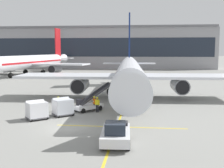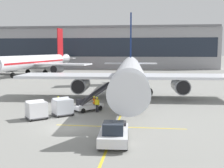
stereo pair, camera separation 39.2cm
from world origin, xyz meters
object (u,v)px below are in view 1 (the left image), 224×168
at_px(baggage_cart_second, 37,110).
at_px(ground_crew_by_carts, 97,104).
at_px(belt_loader, 90,103).
at_px(pushback_tug, 116,133).
at_px(baggage_cart_lead, 63,106).
at_px(parked_airplane, 129,73).
at_px(safety_cone_engine_keepout, 82,101).
at_px(ground_crew_by_loader, 94,102).
at_px(ground_crew_marshaller, 58,103).
at_px(ground_crew_wingwalker, 60,106).
at_px(distant_airplane, 32,62).

height_order(baggage_cart_second, ground_crew_by_carts, baggage_cart_second).
bearing_deg(belt_loader, pushback_tug, -69.88).
distance_m(baggage_cart_lead, ground_crew_by_carts, 3.98).
xyz_separation_m(parked_airplane, baggage_cart_second, (-8.66, -13.83, -2.64)).
bearing_deg(safety_cone_engine_keepout, ground_crew_by_loader, -60.21).
xyz_separation_m(parked_airplane, ground_crew_marshaller, (-7.56, -10.10, -2.64)).
xyz_separation_m(belt_loader, baggage_cart_second, (-4.51, -4.77, 0.12)).
bearing_deg(pushback_tug, ground_crew_marshaller, 126.20).
relative_size(ground_crew_by_loader, safety_cone_engine_keepout, 2.37).
height_order(baggage_cart_lead, ground_crew_wingwalker, baggage_cart_lead).
height_order(parked_airplane, baggage_cart_second, parked_airplane).
bearing_deg(ground_crew_wingwalker, ground_crew_marshaller, 114.12).
xyz_separation_m(ground_crew_by_carts, ground_crew_wingwalker, (-3.82, -1.63, 0.00)).
distance_m(baggage_cart_second, safety_cone_engine_keepout, 8.95).
relative_size(pushback_tug, ground_crew_wingwalker, 2.59).
bearing_deg(parked_airplane, ground_crew_wingwalker, -121.00).
height_order(baggage_cart_second, ground_crew_marshaller, baggage_cart_second).
bearing_deg(pushback_tug, baggage_cart_second, 142.57).
relative_size(belt_loader, ground_crew_by_carts, 2.69).
bearing_deg(ground_crew_marshaller, baggage_cart_second, -106.41).
distance_m(belt_loader, ground_crew_by_loader, 0.66).
xyz_separation_m(ground_crew_by_carts, safety_cone_engine_keepout, (-2.70, 4.53, -0.64)).
xyz_separation_m(ground_crew_by_loader, distant_airplane, (-25.60, 45.19, 2.56)).
bearing_deg(safety_cone_engine_keepout, parked_airplane, 42.76).
distance_m(parked_airplane, ground_crew_marshaller, 12.89).
bearing_deg(ground_crew_wingwalker, belt_loader, 41.61).
relative_size(parked_airplane, baggage_cart_lead, 16.03).
distance_m(ground_crew_by_carts, ground_crew_wingwalker, 4.16).
bearing_deg(ground_crew_marshaller, ground_crew_by_carts, 2.60).
bearing_deg(baggage_cart_lead, parked_airplane, 61.51).
bearing_deg(ground_crew_marshaller, ground_crew_wingwalker, -65.88).
height_order(ground_crew_by_loader, ground_crew_marshaller, same).
xyz_separation_m(baggage_cart_second, ground_crew_wingwalker, (1.74, 2.30, -0.00)).
bearing_deg(ground_crew_by_loader, pushback_tug, -72.20).
xyz_separation_m(belt_loader, distant_airplane, (-25.00, 44.94, 2.68)).
distance_m(belt_loader, ground_crew_by_carts, 1.35).
distance_m(safety_cone_engine_keepout, distant_airplane, 47.51).
distance_m(ground_crew_marshaller, distant_airplane, 50.86).
relative_size(parked_airplane, ground_crew_wingwalker, 23.82).
height_order(belt_loader, safety_cone_engine_keepout, belt_loader).
xyz_separation_m(baggage_cart_second, ground_crew_by_loader, (5.11, 4.52, -0.00)).
bearing_deg(ground_crew_by_carts, safety_cone_engine_keepout, 120.84).
bearing_deg(baggage_cart_second, parked_airplane, 57.94).
distance_m(belt_loader, ground_crew_wingwalker, 3.72).
bearing_deg(ground_crew_by_loader, ground_crew_wingwalker, -146.71).
distance_m(baggage_cart_second, ground_crew_by_carts, 6.81).
bearing_deg(distant_airplane, ground_crew_marshaller, -64.85).
bearing_deg(parked_airplane, pushback_tug, -89.89).
bearing_deg(ground_crew_marshaller, pushback_tug, -53.80).
relative_size(ground_crew_marshaller, ground_crew_wingwalker, 1.00).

